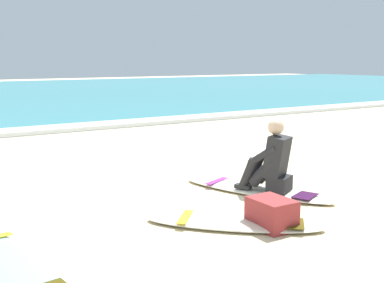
% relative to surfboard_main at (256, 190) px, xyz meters
% --- Properties ---
extents(ground_plane, '(80.00, 80.00, 0.00)m').
position_rel_surfboard_main_xyz_m(ground_plane, '(-0.49, 0.58, -0.04)').
color(ground_plane, beige).
extents(breaking_foam, '(80.00, 0.90, 0.11)m').
position_rel_surfboard_main_xyz_m(breaking_foam, '(-0.49, 7.12, 0.02)').
color(breaking_foam, white).
rests_on(breaking_foam, ground).
extents(surfboard_main, '(1.31, 2.23, 0.08)m').
position_rel_surfboard_main_xyz_m(surfboard_main, '(0.00, 0.00, 0.00)').
color(surfboard_main, '#EFE5C6').
rests_on(surfboard_main, ground).
extents(surfer_seated, '(0.61, 0.77, 0.95)m').
position_rel_surfboard_main_xyz_m(surfer_seated, '(0.07, -0.21, 0.40)').
color(surfer_seated, '#232326').
rests_on(surfer_seated, surfboard_main).
extents(surfboard_spare_near, '(1.75, 1.70, 0.08)m').
position_rel_surfboard_main_xyz_m(surfboard_spare_near, '(-1.07, -0.91, 0.00)').
color(surfboard_spare_near, '#EFE5C6').
rests_on(surfboard_spare_near, ground).
extents(surfboard_spare_far, '(0.78, 2.33, 0.08)m').
position_rel_surfboard_main_xyz_m(surfboard_spare_far, '(-3.35, -0.71, -0.00)').
color(surfboard_spare_far, '#9ED1E5').
rests_on(surfboard_spare_far, ground).
extents(beach_bag, '(0.36, 0.48, 0.32)m').
position_rel_surfboard_main_xyz_m(beach_bag, '(-0.77, -1.17, 0.12)').
color(beach_bag, maroon).
rests_on(beach_bag, ground).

